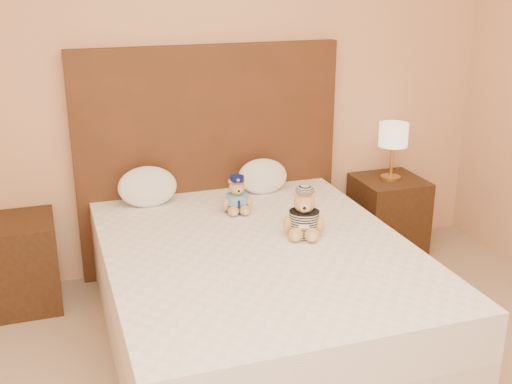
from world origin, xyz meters
TOP-DOWN VIEW (x-y plane):
  - room_walls at (0.00, 0.46)m, footprint 4.04×4.52m
  - bed at (0.00, 1.20)m, footprint 1.60×2.00m
  - headboard at (0.00, 2.21)m, footprint 1.75×0.08m
  - nightstand_left at (-1.25, 2.00)m, footprint 0.45×0.45m
  - nightstand_right at (1.25, 2.00)m, footprint 0.45×0.45m
  - lamp at (1.25, 2.00)m, footprint 0.20×0.20m
  - teddy_police at (0.04, 1.73)m, footprint 0.21×0.21m
  - teddy_prisoner at (0.28, 1.26)m, footprint 0.31×0.31m
  - pillow_left at (-0.45, 2.03)m, footprint 0.37×0.24m
  - pillow_right at (0.31, 2.03)m, footprint 0.34×0.22m

SIDE VIEW (x-z plane):
  - nightstand_left at x=-1.25m, z-range 0.00..0.55m
  - nightstand_right at x=1.25m, z-range 0.00..0.55m
  - bed at x=0.00m, z-range 0.00..0.55m
  - teddy_police at x=0.04m, z-range 0.55..0.78m
  - pillow_right at x=0.31m, z-range 0.55..0.79m
  - pillow_left at x=-0.45m, z-range 0.55..0.81m
  - teddy_prisoner at x=0.28m, z-range 0.55..0.82m
  - headboard at x=0.00m, z-range 0.00..1.50m
  - lamp at x=1.25m, z-range 0.65..1.05m
  - room_walls at x=0.00m, z-range 0.45..3.17m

